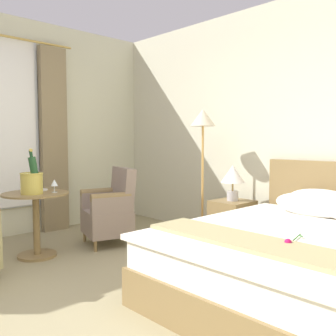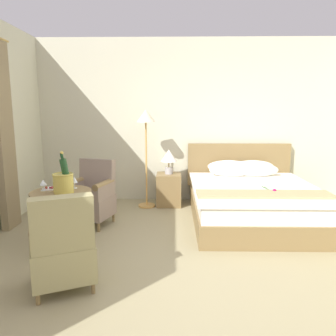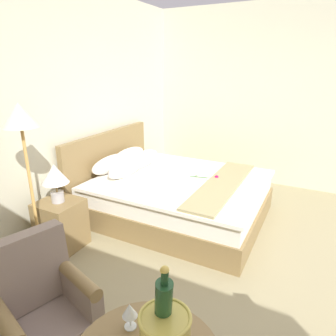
% 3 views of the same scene
% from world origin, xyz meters
% --- Properties ---
extents(ground_plane, '(6.75, 6.75, 0.00)m').
position_xyz_m(ground_plane, '(0.00, 0.00, 0.00)').
color(ground_plane, '#9B8F69').
extents(wall_headboard_side, '(5.37, 0.12, 2.80)m').
position_xyz_m(wall_headboard_side, '(0.00, 2.67, 1.40)').
color(wall_headboard_side, beige).
rests_on(wall_headboard_side, ground).
extents(wall_far_side, '(0.12, 5.35, 2.80)m').
position_xyz_m(wall_far_side, '(2.69, 0.00, 1.40)').
color(wall_far_side, beige).
rests_on(wall_far_side, ground).
extents(bed, '(1.77, 2.19, 1.02)m').
position_xyz_m(bed, '(0.85, 1.54, 0.31)').
color(bed, olive).
rests_on(bed, ground).
extents(nightstand, '(0.43, 0.43, 0.54)m').
position_xyz_m(nightstand, '(-0.37, 2.26, 0.27)').
color(nightstand, olive).
rests_on(nightstand, ground).
extents(bedside_lamp, '(0.27, 0.27, 0.41)m').
position_xyz_m(bedside_lamp, '(-0.37, 2.26, 0.82)').
color(bedside_lamp, '#AFABAF').
rests_on(bedside_lamp, nightstand).
extents(floor_lamp_brass, '(0.30, 0.30, 1.60)m').
position_xyz_m(floor_lamp_brass, '(-0.74, 2.15, 1.31)').
color(floor_lamp_brass, tan).
rests_on(floor_lamp_brass, ground).
extents(champagne_bucket, '(0.23, 0.23, 0.47)m').
position_xyz_m(champagne_bucket, '(-1.51, 0.38, 0.82)').
color(champagne_bucket, gold).
rests_on(champagne_bucket, side_table_round).
extents(wine_glass_near_bucket, '(0.07, 0.07, 0.14)m').
position_xyz_m(wine_glass_near_bucket, '(-1.45, 0.60, 0.78)').
color(wine_glass_near_bucket, white).
rests_on(wine_glass_near_bucket, side_table_round).
extents(armchair_by_window, '(0.67, 0.66, 0.91)m').
position_xyz_m(armchair_by_window, '(-1.43, 1.29, 0.41)').
color(armchair_by_window, olive).
rests_on(armchair_by_window, ground).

